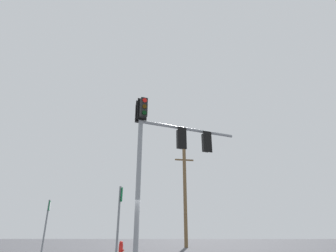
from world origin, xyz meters
name	(u,v)px	position (x,y,z in m)	size (l,w,h in m)	color
signal_mast_assembly	(162,143)	(0.39, 0.41, 5.01)	(2.59, 4.85, 6.97)	gray
utility_pole_wooden	(185,192)	(-11.44, 2.06, 4.36)	(0.46, 1.67, 8.55)	brown
route_sign_primary	(119,220)	(2.84, -0.85, 1.69)	(0.33, 0.14, 2.74)	slate
fire_hydrant	(121,249)	(-3.62, -1.84, 0.40)	(0.25, 0.29, 0.81)	red
route_sign_secondary	(46,224)	(-0.37, -4.58, 1.60)	(0.33, 0.14, 2.62)	slate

